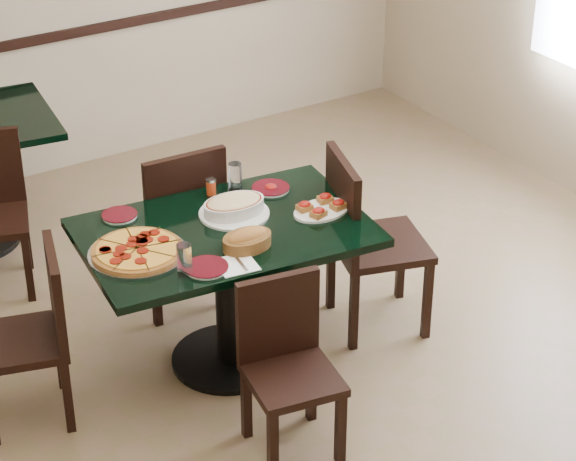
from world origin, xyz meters
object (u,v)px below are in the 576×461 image
bruschetta_platter (321,207)px  chair_left (37,327)px  main_table (226,262)px  lasagna_casserole (234,206)px  pepperoni_pizza (137,251)px  chair_near (286,358)px  chair_right (363,234)px  chair_far (179,219)px  bread_basket (247,240)px

bruschetta_platter → chair_left: bearing=166.2°
main_table → lasagna_casserole: bearing=48.5°
pepperoni_pizza → bruschetta_platter: bruschetta_platter is taller
main_table → chair_near: chair_near is taller
pepperoni_pizza → bruschetta_platter: size_ratio=1.41×
chair_near → chair_right: size_ratio=0.84×
chair_far → chair_left: (-0.94, -0.46, -0.05)m
pepperoni_pizza → main_table: bearing=-0.3°
chair_left → bread_basket: bread_basket is taller
chair_near → chair_right: bearing=44.5°
chair_near → lasagna_casserole: size_ratio=2.40×
chair_near → bruschetta_platter: (0.53, 0.54, 0.33)m
chair_right → main_table: bearing=100.9°
chair_far → chair_left: size_ratio=1.10×
pepperoni_pizza → lasagna_casserole: bearing=9.5°
main_table → bread_basket: 0.30m
main_table → chair_right: size_ratio=1.46×
chair_right → chair_far: bearing=64.3°
main_table → lasagna_casserole: 0.27m
lasagna_casserole → bread_basket: size_ratio=1.36×
chair_right → chair_left: bearing=100.5°
main_table → chair_near: bearing=-89.4°
chair_left → lasagna_casserole: bearing=105.2°
chair_left → lasagna_casserole: same height
pepperoni_pizza → bread_basket: size_ratio=1.79×
chair_left → chair_right: bearing=99.5°
chair_left → lasagna_casserole: (1.00, -0.01, 0.33)m
chair_left → pepperoni_pizza: 0.56m
bruschetta_platter → bread_basket: bearing=-172.9°
chair_near → bread_basket: 0.56m
main_table → bruschetta_platter: size_ratio=4.49×
main_table → pepperoni_pizza: 0.48m
chair_far → lasagna_casserole: size_ratio=2.79×
main_table → chair_far: 0.57m
chair_right → chair_left: chair_right is taller
main_table → bruschetta_platter: 0.52m
chair_right → lasagna_casserole: 0.70m
pepperoni_pizza → bruschetta_platter: 0.91m
lasagna_casserole → main_table: bearing=-134.5°
chair_far → chair_left: bearing=28.7°
bread_basket → bruschetta_platter: (0.46, 0.10, -0.02)m
main_table → chair_near: 0.66m
lasagna_casserole → bruschetta_platter: 0.41m
chair_left → bruschetta_platter: 1.42m
main_table → chair_near: size_ratio=1.75×
bruschetta_platter → chair_right: bearing=-0.3°
chair_left → pepperoni_pizza: (0.46, -0.10, 0.30)m
chair_far → chair_near: (-0.10, -1.20, -0.08)m
pepperoni_pizza → bread_basket: 0.49m
chair_near → pepperoni_pizza: size_ratio=1.82×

